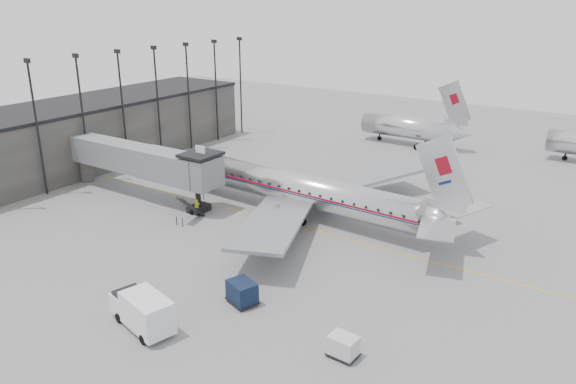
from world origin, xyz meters
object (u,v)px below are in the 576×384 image
at_px(airliner, 306,191).
at_px(baggage_cart_navy, 242,292).
at_px(service_van, 142,309).
at_px(baggage_cart_white, 343,346).
at_px(ramp_worker, 197,207).

height_order(airliner, baggage_cart_navy, airliner).
relative_size(service_van, baggage_cart_white, 3.07).
bearing_deg(baggage_cart_white, service_van, -157.37).
distance_m(airliner, baggage_cart_white, 24.04).
bearing_deg(ramp_worker, baggage_cart_navy, -69.73).
height_order(service_van, ramp_worker, service_van).
bearing_deg(airliner, ramp_worker, -145.78).
bearing_deg(service_van, baggage_cart_white, 34.08).
relative_size(service_van, ramp_worker, 3.71).
height_order(baggage_cart_navy, ramp_worker, baggage_cart_navy).
distance_m(baggage_cart_white, ramp_worker, 27.55).
bearing_deg(baggage_cart_navy, baggage_cart_white, 10.76).
relative_size(airliner, ramp_worker, 21.28).
relative_size(baggage_cart_navy, baggage_cart_white, 1.40).
bearing_deg(airliner, baggage_cart_white, -49.89).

